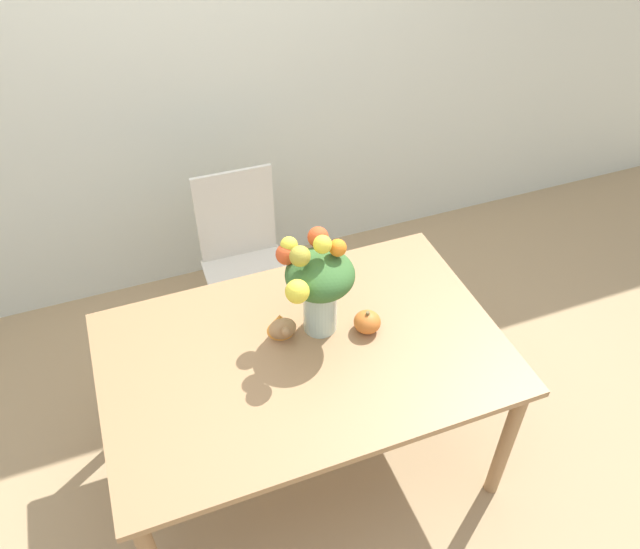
# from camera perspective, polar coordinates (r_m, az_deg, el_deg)

# --- Properties ---
(ground_plane) EXTENTS (12.00, 12.00, 0.00)m
(ground_plane) POSITION_cam_1_polar(r_m,az_deg,el_deg) (3.05, -1.23, -16.21)
(ground_plane) COLOR tan
(wall_back) EXTENTS (8.00, 0.06, 2.70)m
(wall_back) POSITION_cam_1_polar(r_m,az_deg,el_deg) (3.31, -10.95, 19.25)
(wall_back) COLOR silver
(wall_back) RESTS_ON ground_plane
(dining_table) EXTENTS (1.56, 1.01, 0.74)m
(dining_table) POSITION_cam_1_polar(r_m,az_deg,el_deg) (2.51, -1.45, -8.21)
(dining_table) COLOR #9E754C
(dining_table) RESTS_ON ground_plane
(flower_vase) EXTENTS (0.30, 0.31, 0.46)m
(flower_vase) POSITION_cam_1_polar(r_m,az_deg,el_deg) (2.36, -0.21, -0.68)
(flower_vase) COLOR #B2CCBC
(flower_vase) RESTS_ON dining_table
(pumpkin) EXTENTS (0.11, 0.11, 0.10)m
(pumpkin) POSITION_cam_1_polar(r_m,az_deg,el_deg) (2.50, 4.34, -4.35)
(pumpkin) COLOR orange
(pumpkin) RESTS_ON dining_table
(turkey_figurine) EXTENTS (0.11, 0.15, 0.09)m
(turkey_figurine) POSITION_cam_1_polar(r_m,az_deg,el_deg) (2.48, -3.57, -4.65)
(turkey_figurine) COLOR #A87A4C
(turkey_figurine) RESTS_ON dining_table
(dining_chair_near_window) EXTENTS (0.43, 0.43, 0.97)m
(dining_chair_near_window) POSITION_cam_1_polar(r_m,az_deg,el_deg) (3.22, -6.87, 1.10)
(dining_chair_near_window) COLOR silver
(dining_chair_near_window) RESTS_ON ground_plane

